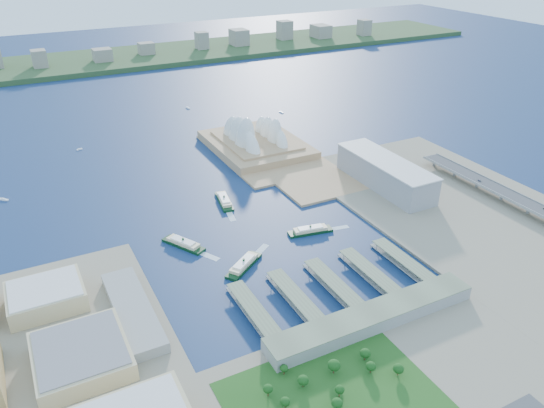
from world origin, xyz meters
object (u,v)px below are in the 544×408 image
opera_house (256,129)px  ferry_b (224,199)px  toaster_building (385,173)px  ferry_d (310,229)px  car_c (480,181)px  ferry_a (183,242)px  ferry_c (244,263)px

opera_house → ferry_b: bearing=-128.4°
toaster_building → ferry_d: bearing=-159.1°
opera_house → car_c: bearing=-54.3°
ferry_a → car_c: 386.67m
ferry_b → toaster_building: bearing=-5.2°
toaster_building → ferry_b: bearing=164.6°
opera_house → ferry_b: 185.46m
ferry_a → ferry_d: size_ratio=1.03×
ferry_a → car_c: bearing=-36.2°
ferry_d → car_c: car_c is taller
ferry_b → car_c: car_c is taller
ferry_a → opera_house: bearing=19.6°
ferry_b → car_c: (305.01, -122.32, 10.60)m
car_c → ferry_c: bearing=-177.1°
ferry_b → ferry_d: (57.62, -112.08, -0.19)m
ferry_c → car_c: size_ratio=10.40×
ferry_a → ferry_d: bearing=-44.8°
ferry_b → ferry_c: (-37.15, -139.65, -0.02)m
ferry_b → car_c: 328.79m
toaster_building → ferry_a: 283.34m
ferry_b → car_c: bearing=-11.7°
car_c → ferry_b: bearing=158.1°
ferry_a → ferry_b: ferry_b is taller
opera_house → ferry_d: size_ratio=3.55×
car_c → opera_house: bearing=125.7°
ferry_a → ferry_b: bearing=14.2°
ferry_c → car_c: car_c is taller
opera_house → toaster_building: bearing=-65.8°
ferry_c → car_c: (342.16, 17.33, 10.62)m
toaster_building → car_c: toaster_building is taller
opera_house → ferry_d: opera_house is taller
ferry_a → car_c: (383.40, -49.03, 10.65)m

